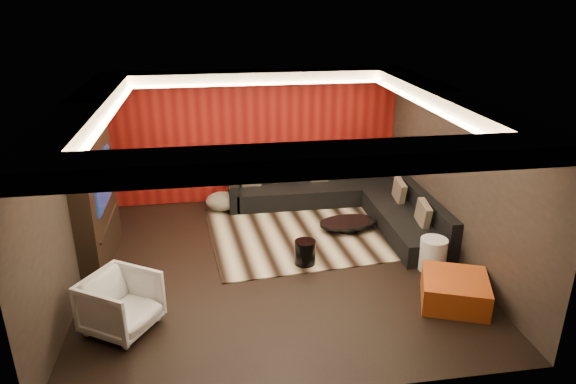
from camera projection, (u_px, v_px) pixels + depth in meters
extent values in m
cube|color=black|center=(276.00, 265.00, 8.55)|extent=(6.00, 6.00, 0.02)
cube|color=silver|center=(274.00, 96.00, 7.52)|extent=(6.00, 6.00, 0.02)
cube|color=black|center=(256.00, 136.00, 10.80)|extent=(6.00, 0.02, 2.80)
cube|color=black|center=(74.00, 197.00, 7.60)|extent=(0.02, 6.00, 2.80)
cube|color=black|center=(455.00, 176.00, 8.47)|extent=(0.02, 6.00, 2.80)
cube|color=#6B0C0A|center=(256.00, 137.00, 10.77)|extent=(5.98, 0.05, 2.78)
cube|color=silver|center=(256.00, 76.00, 10.05)|extent=(6.00, 0.60, 0.22)
cube|color=silver|center=(310.00, 160.00, 5.08)|extent=(6.00, 0.60, 0.22)
cube|color=silver|center=(83.00, 111.00, 7.17)|extent=(0.60, 4.80, 0.22)
cube|color=silver|center=(447.00, 99.00, 7.96)|extent=(0.60, 4.80, 0.22)
cube|color=#FFD899|center=(258.00, 84.00, 9.77)|extent=(4.80, 0.08, 0.04)
cube|color=#FFD899|center=(303.00, 158.00, 5.43)|extent=(4.80, 0.08, 0.04)
cube|color=#FFD899|center=(109.00, 116.00, 7.26)|extent=(0.08, 4.80, 0.04)
cube|color=#FFD899|center=(425.00, 105.00, 7.94)|extent=(0.08, 4.80, 0.04)
cube|color=black|center=(96.00, 200.00, 8.29)|extent=(0.30, 2.00, 2.20)
cube|color=black|center=(103.00, 179.00, 8.18)|extent=(0.04, 1.30, 0.80)
cube|color=black|center=(109.00, 222.00, 8.46)|extent=(0.04, 1.60, 0.04)
cube|color=#C0B28D|center=(317.00, 230.00, 9.77)|extent=(4.25, 3.34, 0.02)
cylinder|color=black|center=(348.00, 226.00, 9.70)|extent=(1.20, 1.20, 0.18)
cylinder|color=black|center=(305.00, 252.00, 8.47)|extent=(0.44, 0.44, 0.41)
ellipsoid|color=beige|center=(222.00, 201.00, 10.60)|extent=(0.78, 0.78, 0.36)
cylinder|color=silver|center=(433.00, 254.00, 8.31)|extent=(0.56, 0.56, 0.54)
cube|color=#A64B15|center=(455.00, 290.00, 7.44)|extent=(1.19, 1.19, 0.41)
imported|color=silver|center=(121.00, 304.00, 6.79)|extent=(1.18, 1.17, 0.78)
cube|color=black|center=(318.00, 194.00, 11.00)|extent=(3.50, 0.90, 0.40)
cube|color=black|center=(315.00, 172.00, 11.19)|extent=(3.50, 0.20, 0.35)
cube|color=black|center=(405.00, 224.00, 9.58)|extent=(0.90, 2.60, 0.40)
cube|color=black|center=(425.00, 204.00, 9.49)|extent=(0.20, 2.60, 0.35)
cube|color=black|center=(233.00, 194.00, 10.70)|extent=(0.20, 0.90, 0.60)
cube|color=tan|center=(252.00, 177.00, 10.74)|extent=(0.42, 0.20, 0.44)
cube|color=tan|center=(423.00, 214.00, 8.97)|extent=(0.12, 0.50, 0.50)
cube|color=tan|center=(399.00, 191.00, 10.00)|extent=(0.12, 0.50, 0.50)
cube|color=tan|center=(320.00, 172.00, 11.01)|extent=(0.42, 0.20, 0.44)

